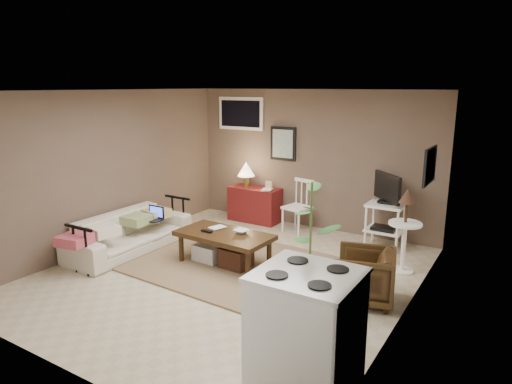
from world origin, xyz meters
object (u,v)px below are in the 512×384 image
Objects in this scene: coffee_table at (224,246)px; stove at (306,332)px; spindle_chair at (298,208)px; sofa at (129,226)px; potted_plant at (310,255)px; red_console at (254,201)px; tv_stand at (386,209)px; side_table at (406,221)px; armchair at (364,273)px.

stove reaches higher than coffee_table.
spindle_chair is at bearing 117.44° from stove.
sofa is 3.46m from potted_plant.
red_console is 2.49m from tv_stand.
potted_plant is at bearing -100.57° from side_table.
coffee_table is 2.47m from side_table.
side_table is at bearing 88.89° from stove.
sofa is 1.89× the size of stove.
stove is (2.13, -1.82, 0.24)m from coffee_table.
coffee_table is 1.51× the size of spindle_chair.
stove is (2.91, -3.87, 0.14)m from red_console.
coffee_table is at bearing 139.41° from stove.
coffee_table is 2.15m from potted_plant.
stove is at bearing -66.38° from potted_plant.
sofa is at bearing -128.55° from spindle_chair.
coffee_table is at bearing -104.86° from armchair.
sofa is 4.00m from stove.
potted_plant is at bearing 113.62° from stove.
tv_stand is (1.69, 1.89, 0.34)m from coffee_table.
side_table reaches higher than stove.
side_table is at bearing 79.43° from potted_plant.
spindle_chair is at bearing -7.83° from red_console.
armchair is (2.80, -2.06, -0.04)m from red_console.
armchair is at bearing -36.42° from red_console.
coffee_table is 0.69× the size of sofa.
armchair is (1.83, -1.93, -0.08)m from spindle_chair.
armchair is (-0.17, -1.09, -0.38)m from side_table.
tv_stand is 1.12× the size of stove.
stove is (3.68, -1.55, 0.13)m from sofa.
side_table is at bearing 156.68° from armchair.
red_console reaches higher than sofa.
sofa is at bearing 157.19° from stove.
armchair is at bearing -46.58° from spindle_chair.
spindle_chair is 1.33× the size of armchair.
spindle_chair is at bearing -38.55° from sofa.
armchair is at bearing -80.34° from tv_stand.
red_console reaches higher than armchair.
sofa is 1.71× the size of side_table.
side_table is 2.90m from stove.
red_console is at bearing -140.83° from armchair.
tv_stand reaches higher than side_table.
potted_plant is at bearing -30.34° from coffee_table.
spindle_chair reaches higher than coffee_table.
sofa is 2.45m from red_console.
sofa reaches higher than armchair.
coffee_table is 1.16× the size of tv_stand.
stove is at bearing -40.59° from coffee_table.
armchair is 0.42× the size of potted_plant.
side_table reaches higher than sofa.
armchair is (2.01, -0.02, 0.06)m from coffee_table.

